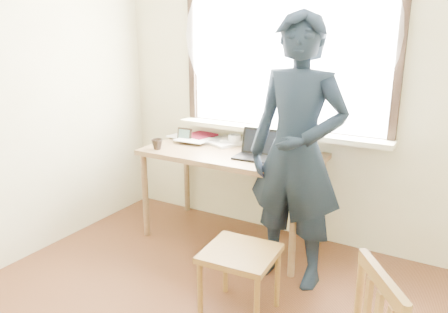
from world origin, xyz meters
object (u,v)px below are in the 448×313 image
Objects in this scene: person at (297,154)px; mug_dark at (157,144)px; work_chair at (240,261)px; mug_white at (235,140)px; desk at (232,161)px; laptop at (258,151)px.

mug_dark is at bearing 179.92° from person.
work_chair is at bearing -29.60° from mug_dark.
person is at bearing -2.98° from mug_dark.
mug_white reaches higher than mug_dark.
mug_white reaches higher than desk.
mug_dark is at bearing 150.40° from work_chair.
desk reaches higher than work_chair.
work_chair is (0.30, -0.85, -0.46)m from laptop.
laptop is 1.01m from work_chair.
mug_white is at bearing 144.72° from laptop.
mug_white is at bearing 42.17° from mug_dark.
mug_white is 1.23× the size of mug_dark.
work_chair is 0.24× the size of person.
mug_white reaches higher than work_chair.
work_chair is (0.64, -1.09, -0.45)m from mug_white.
work_chair is (0.55, -0.88, -0.33)m from desk.
mug_white is 0.25× the size of work_chair.
desk is 4.45× the size of laptop.
person reaches higher than mug_dark.
laptop reaches higher than mug_dark.
work_chair is at bearing -70.43° from laptop.
person reaches higher than work_chair.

